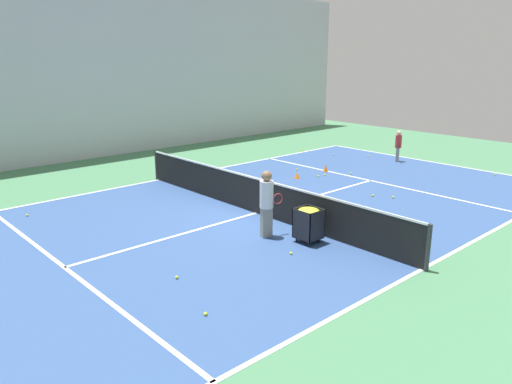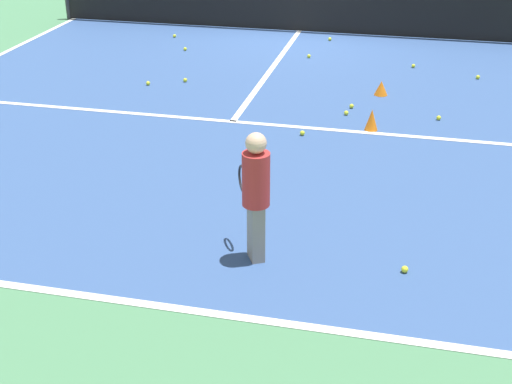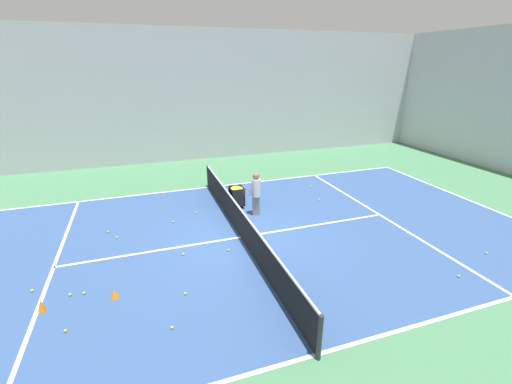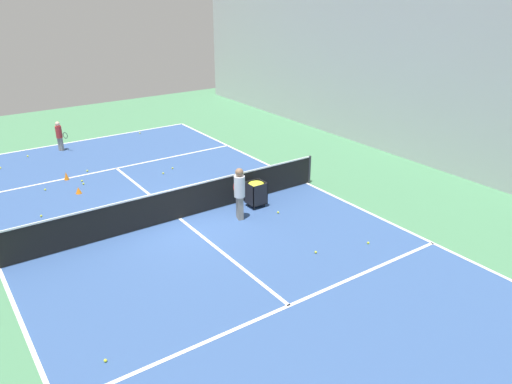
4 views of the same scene
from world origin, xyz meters
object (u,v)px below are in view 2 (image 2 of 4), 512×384
at_px(training_cone_0, 372,120).
at_px(player_near_baseline, 256,189).
at_px(training_cone_1, 381,88).
at_px(tennis_net, 300,6).

bearing_deg(training_cone_0, player_near_baseline, -102.36).
relative_size(player_near_baseline, training_cone_0, 4.32).
height_order(player_near_baseline, training_cone_1, player_near_baseline).
bearing_deg(tennis_net, player_near_baseline, -82.70).
relative_size(tennis_net, player_near_baseline, 8.18).
relative_size(tennis_net, training_cone_1, 46.84).
bearing_deg(player_near_baseline, training_cone_0, -40.93).
xyz_separation_m(tennis_net, training_cone_0, (2.01, -5.53, -0.39)).
height_order(player_near_baseline, training_cone_0, player_near_baseline).
xyz_separation_m(training_cone_0, training_cone_1, (0.02, 1.61, -0.04)).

